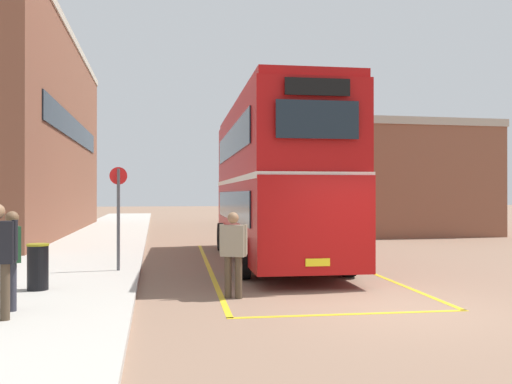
% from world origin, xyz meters
% --- Properties ---
extents(ground_plane, '(135.60, 135.60, 0.00)m').
position_xyz_m(ground_plane, '(0.00, 14.40, 0.00)').
color(ground_plane, '#846651').
extents(sidewalk_left, '(4.00, 57.60, 0.14)m').
position_xyz_m(sidewalk_left, '(-6.50, 16.80, 0.07)').
color(sidewalk_left, '#B2ADA3').
rests_on(sidewalk_left, ground).
extents(brick_building_left, '(6.40, 21.39, 9.92)m').
position_xyz_m(brick_building_left, '(-11.24, 19.42, 4.96)').
color(brick_building_left, brown).
rests_on(brick_building_left, ground).
extents(depot_building_right, '(6.93, 17.22, 5.60)m').
position_xyz_m(depot_building_right, '(8.90, 22.58, 2.81)').
color(depot_building_right, brown).
rests_on(depot_building_right, ground).
extents(double_decker_bus, '(3.21, 10.81, 4.75)m').
position_xyz_m(double_decker_bus, '(-0.59, 7.14, 2.51)').
color(double_decker_bus, black).
rests_on(double_decker_bus, ground).
extents(single_deck_bus, '(3.41, 9.97, 3.02)m').
position_xyz_m(single_deck_bus, '(3.18, 26.46, 1.64)').
color(single_deck_bus, black).
rests_on(single_deck_bus, ground).
extents(pedestrian_boarding, '(0.53, 0.40, 1.69)m').
position_xyz_m(pedestrian_boarding, '(-2.62, 1.52, 0.98)').
color(pedestrian_boarding, '#473828').
rests_on(pedestrian_boarding, ground).
extents(pedestrian_waiting_far, '(0.40, 0.51, 1.63)m').
position_xyz_m(pedestrian_waiting_far, '(-6.47, 0.48, 1.07)').
color(pedestrian_waiting_far, '#2D2D38').
rests_on(pedestrian_waiting_far, sidewalk_left).
extents(litter_bin, '(0.43, 0.43, 0.92)m').
position_xyz_m(litter_bin, '(-6.43, 2.38, 0.60)').
color(litter_bin, black).
rests_on(litter_bin, sidewalk_left).
extents(bus_stop_sign, '(0.43, 0.15, 2.59)m').
position_xyz_m(bus_stop_sign, '(-5.03, 4.93, 1.70)').
color(bus_stop_sign, '#4C4C51').
rests_on(bus_stop_sign, sidewalk_left).
extents(bay_marking_yellow, '(4.78, 12.88, 0.01)m').
position_xyz_m(bay_marking_yellow, '(-0.63, 5.17, 0.00)').
color(bay_marking_yellow, gold).
rests_on(bay_marking_yellow, ground).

